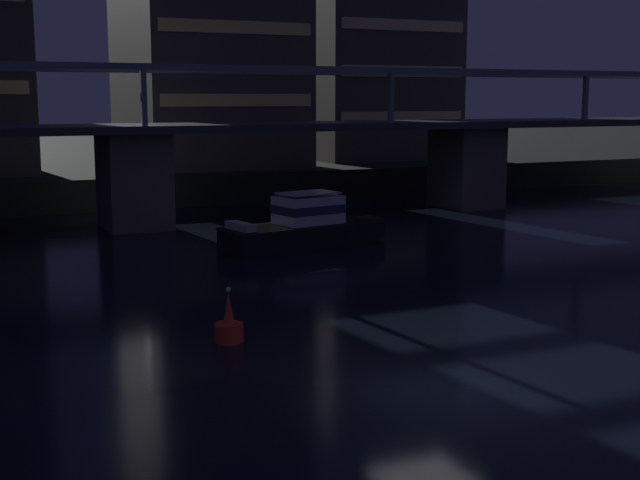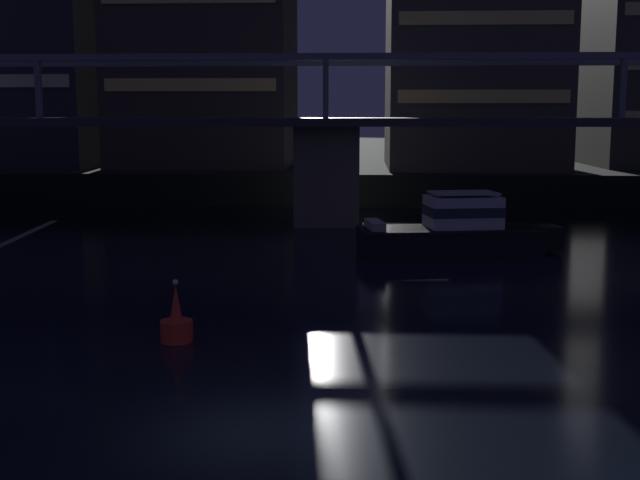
{
  "view_description": "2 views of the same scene",
  "coord_description": "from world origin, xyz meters",
  "views": [
    {
      "loc": [
        -11.88,
        -18.65,
        7.53
      ],
      "look_at": [
        1.32,
        9.4,
        2.5
      ],
      "focal_mm": 49.27,
      "sensor_mm": 36.0,
      "label": 1
    },
    {
      "loc": [
        1.94,
        -15.91,
        6.3
      ],
      "look_at": [
        0.36,
        15.89,
        1.46
      ],
      "focal_mm": 47.22,
      "sensor_mm": 36.0,
      "label": 2
    }
  ],
  "objects": [
    {
      "name": "ground_plane",
      "position": [
        0.0,
        0.0,
        0.0
      ],
      "size": [
        400.0,
        400.0,
        0.0
      ],
      "primitive_type": "plane",
      "color": "black"
    },
    {
      "name": "river_bridge",
      "position": [
        -0.0,
        32.0,
        4.14
      ],
      "size": [
        98.7,
        6.4,
        9.38
      ],
      "color": "#605B51",
      "rests_on": "ground"
    },
    {
      "name": "far_riverbank",
      "position": [
        0.0,
        80.01,
        1.1
      ],
      "size": [
        240.0,
        80.0,
        2.2
      ],
      "primitive_type": "cube",
      "color": "black",
      "rests_on": "ground"
    },
    {
      "name": "cabin_cruiser_near_left",
      "position": [
        6.2,
        21.7,
        1.05
      ],
      "size": [
        9.36,
        4.08,
        2.79
      ],
      "color": "black",
      "rests_on": "ground"
    },
    {
      "name": "channel_buoy",
      "position": [
        -3.16,
        6.54,
        0.48
      ],
      "size": [
        0.9,
        0.9,
        1.76
      ],
      "color": "red",
      "rests_on": "ground"
    }
  ]
}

